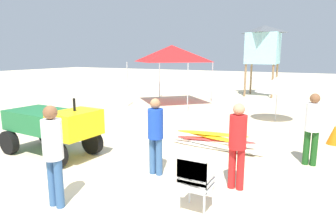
{
  "coord_description": "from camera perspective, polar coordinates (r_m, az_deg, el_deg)",
  "views": [
    {
      "loc": [
        3.86,
        -4.59,
        2.49
      ],
      "look_at": [
        0.19,
        2.41,
        0.96
      ],
      "focal_mm": 31.87,
      "sensor_mm": 36.0,
      "label": 1
    }
  ],
  "objects": [
    {
      "name": "ground",
      "position": [
        6.5,
        -11.72,
        -11.83
      ],
      "size": [
        80.0,
        80.0,
        0.0
      ],
      "primitive_type": "plane",
      "color": "beige"
    },
    {
      "name": "utility_cart",
      "position": [
        7.93,
        -21.12,
        -2.22
      ],
      "size": [
        2.62,
        1.43,
        1.5
      ],
      "color": "#1E6B38",
      "rests_on": "ground"
    },
    {
      "name": "stacked_plastic_chairs",
      "position": [
        4.75,
        5.11,
        -12.49
      ],
      "size": [
        0.48,
        0.48,
        1.02
      ],
      "color": "white",
      "rests_on": "ground"
    },
    {
      "name": "surfboard_pile",
      "position": [
        8.21,
        8.6,
        -5.44
      ],
      "size": [
        2.64,
        0.89,
        0.4
      ],
      "color": "white",
      "rests_on": "ground"
    },
    {
      "name": "lifeguard_near_left",
      "position": [
        5.63,
        13.15,
        -5.4
      ],
      "size": [
        0.32,
        0.32,
        1.63
      ],
      "color": "red",
      "rests_on": "ground"
    },
    {
      "name": "lifeguard_near_center",
      "position": [
        6.16,
        -2.39,
        -3.78
      ],
      "size": [
        0.32,
        0.32,
        1.62
      ],
      "color": "#33598C",
      "rests_on": "ground"
    },
    {
      "name": "lifeguard_near_right",
      "position": [
        5.18,
        -21.13,
        -6.74
      ],
      "size": [
        0.32,
        0.32,
        1.71
      ],
      "color": "#33598C",
      "rests_on": "ground"
    },
    {
      "name": "lifeguard_far_right",
      "position": [
        7.41,
        25.9,
        -2.2
      ],
      "size": [
        0.32,
        0.32,
        1.65
      ],
      "color": "#194C19",
      "rests_on": "ground"
    },
    {
      "name": "popup_canopy",
      "position": [
        15.11,
        0.72,
        11.13
      ],
      "size": [
        3.24,
        3.24,
        2.95
      ],
      "color": "#B2B2B7",
      "rests_on": "ground"
    },
    {
      "name": "lifeguard_tower",
      "position": [
        19.01,
        17.74,
        12.18
      ],
      "size": [
        1.98,
        1.98,
        4.18
      ],
      "color": "olive",
      "rests_on": "ground"
    },
    {
      "name": "beach_umbrella_left",
      "position": [
        11.88,
        20.24,
        5.01
      ],
      "size": [
        1.63,
        1.63,
        1.69
      ],
      "color": "beige",
      "rests_on": "ground"
    },
    {
      "name": "traffic_cone_near",
      "position": [
        9.59,
        29.21,
        -3.81
      ],
      "size": [
        0.39,
        0.39,
        0.56
      ],
      "primitive_type": "cone",
      "color": "orange",
      "rests_on": "ground"
    }
  ]
}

